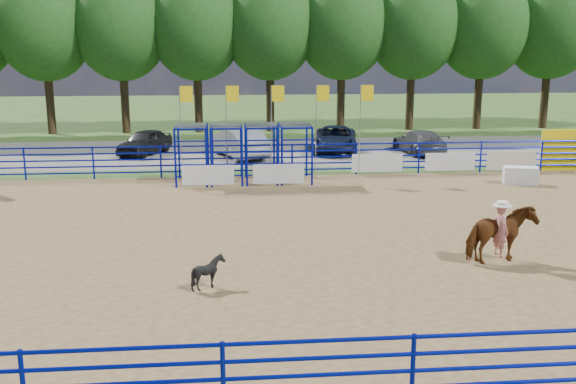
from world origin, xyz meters
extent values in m
plane|color=#436327|center=(0.00, 0.00, 0.00)|extent=(120.00, 120.00, 0.00)
cube|color=olive|center=(0.00, 0.00, 0.01)|extent=(30.00, 20.00, 0.02)
cube|color=slate|center=(0.00, 17.00, 0.01)|extent=(40.00, 10.00, 0.01)
cube|color=white|center=(9.71, 7.21, 0.40)|extent=(1.53, 0.99, 0.75)
imported|color=brown|center=(4.54, -2.73, 0.83)|extent=(2.07, 1.33, 1.62)
imported|color=red|center=(4.54, -2.73, 1.68)|extent=(0.47, 0.61, 1.46)
cylinder|color=white|center=(4.54, -2.73, 2.44)|extent=(0.54, 0.54, 0.12)
imported|color=black|center=(-3.43, -3.93, 0.44)|extent=(0.87, 0.80, 0.84)
imported|color=black|center=(-7.57, 16.78, 0.69)|extent=(3.09, 4.31, 1.36)
imported|color=gray|center=(-2.39, 15.33, 0.81)|extent=(3.32, 5.11, 1.59)
imported|color=black|center=(3.09, 16.67, 0.72)|extent=(3.27, 5.49, 1.43)
imported|color=#4E4E50|center=(7.70, 15.65, 0.66)|extent=(2.28, 4.67, 1.31)
cube|color=white|center=(-3.80, 7.77, 0.55)|extent=(2.20, 0.04, 0.85)
cube|color=white|center=(-0.80, 7.77, 0.55)|extent=(2.20, 0.04, 0.85)
cube|color=white|center=(4.00, 9.96, 0.55)|extent=(2.40, 0.04, 0.85)
cube|color=white|center=(7.50, 9.96, 0.55)|extent=(2.40, 0.04, 0.85)
cube|color=beige|center=(10.50, 9.96, 0.55)|extent=(2.40, 0.04, 0.90)
cube|color=yellow|center=(13.00, 10.10, 1.00)|extent=(2.00, 0.12, 2.00)
cylinder|color=#3F2B19|center=(-15.00, 26.00, 2.40)|extent=(0.56, 0.56, 4.80)
ellipsoid|color=#1F4917|center=(-15.00, 26.00, 7.56)|extent=(6.40, 6.40, 7.36)
cylinder|color=#3F2B19|center=(-10.00, 26.00, 2.40)|extent=(0.56, 0.56, 4.80)
ellipsoid|color=#1F4917|center=(-10.00, 26.00, 7.56)|extent=(6.40, 6.40, 7.36)
cylinder|color=#3F2B19|center=(-5.00, 26.00, 2.40)|extent=(0.56, 0.56, 4.80)
ellipsoid|color=#1F4917|center=(-5.00, 26.00, 7.56)|extent=(6.40, 6.40, 7.36)
cylinder|color=#3F2B19|center=(0.00, 26.00, 2.40)|extent=(0.56, 0.56, 4.80)
ellipsoid|color=#1F4917|center=(0.00, 26.00, 7.56)|extent=(6.40, 6.40, 7.36)
cylinder|color=#3F2B19|center=(5.00, 26.00, 2.40)|extent=(0.56, 0.56, 4.80)
ellipsoid|color=#1F4917|center=(5.00, 26.00, 7.56)|extent=(6.40, 6.40, 7.36)
cylinder|color=#3F2B19|center=(10.00, 26.00, 2.40)|extent=(0.56, 0.56, 4.80)
ellipsoid|color=#1F4917|center=(10.00, 26.00, 7.56)|extent=(6.40, 6.40, 7.36)
cylinder|color=#3F2B19|center=(15.00, 26.00, 2.40)|extent=(0.56, 0.56, 4.80)
ellipsoid|color=#1F4917|center=(15.00, 26.00, 7.56)|extent=(6.40, 6.40, 7.36)
cylinder|color=#3F2B19|center=(20.00, 26.00, 2.40)|extent=(0.56, 0.56, 4.80)
ellipsoid|color=#1F4917|center=(20.00, 26.00, 7.56)|extent=(6.40, 6.40, 7.36)
camera|label=1|loc=(-2.81, -19.07, 5.92)|focal=40.00mm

